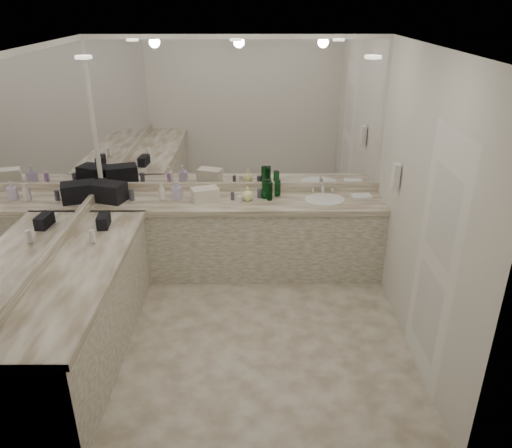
{
  "coord_description": "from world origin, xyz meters",
  "views": [
    {
      "loc": [
        0.17,
        -3.93,
        2.94
      ],
      "look_at": [
        0.19,
        0.4,
        0.97
      ],
      "focal_mm": 35.0,
      "sensor_mm": 36.0,
      "label": 1
    }
  ],
  "objects_px": {
    "sink": "(325,200)",
    "cream_cosmetic_case": "(205,194)",
    "black_toiletry_bag": "(108,192)",
    "soap_bottle_a": "(162,192)",
    "hand_towel": "(361,197)",
    "soap_bottle_c": "(247,194)",
    "soap_bottle_b": "(177,190)",
    "wall_phone": "(396,176)"
  },
  "relations": [
    {
      "from": "black_toiletry_bag",
      "to": "soap_bottle_a",
      "type": "bearing_deg",
      "value": 0.34
    },
    {
      "from": "cream_cosmetic_case",
      "to": "sink",
      "type": "bearing_deg",
      "value": -18.06
    },
    {
      "from": "sink",
      "to": "cream_cosmetic_case",
      "type": "xyz_separation_m",
      "value": [
        -1.32,
        -0.04,
        0.09
      ]
    },
    {
      "from": "wall_phone",
      "to": "black_toiletry_bag",
      "type": "relative_size",
      "value": 0.65
    },
    {
      "from": "soap_bottle_a",
      "to": "sink",
      "type": "bearing_deg",
      "value": 0.32
    },
    {
      "from": "sink",
      "to": "soap_bottle_a",
      "type": "height_order",
      "value": "soap_bottle_a"
    },
    {
      "from": "sink",
      "to": "hand_towel",
      "type": "height_order",
      "value": "hand_towel"
    },
    {
      "from": "hand_towel",
      "to": "soap_bottle_b",
      "type": "xyz_separation_m",
      "value": [
        -2.04,
        -0.02,
        0.09
      ]
    },
    {
      "from": "sink",
      "to": "soap_bottle_a",
      "type": "xyz_separation_m",
      "value": [
        -1.79,
        -0.01,
        0.1
      ]
    },
    {
      "from": "hand_towel",
      "to": "black_toiletry_bag",
      "type": "bearing_deg",
      "value": -178.94
    },
    {
      "from": "cream_cosmetic_case",
      "to": "soap_bottle_b",
      "type": "height_order",
      "value": "soap_bottle_b"
    },
    {
      "from": "hand_towel",
      "to": "soap_bottle_c",
      "type": "xyz_separation_m",
      "value": [
        -1.27,
        -0.05,
        0.06
      ]
    },
    {
      "from": "wall_phone",
      "to": "cream_cosmetic_case",
      "type": "height_order",
      "value": "wall_phone"
    },
    {
      "from": "wall_phone",
      "to": "soap_bottle_a",
      "type": "xyz_separation_m",
      "value": [
        -2.4,
        0.49,
        -0.35
      ]
    },
    {
      "from": "hand_towel",
      "to": "wall_phone",
      "type": "bearing_deg",
      "value": -70.14
    },
    {
      "from": "hand_towel",
      "to": "soap_bottle_c",
      "type": "bearing_deg",
      "value": -177.71
    },
    {
      "from": "hand_towel",
      "to": "soap_bottle_a",
      "type": "xyz_separation_m",
      "value": [
        -2.21,
        -0.05,
        0.08
      ]
    },
    {
      "from": "soap_bottle_b",
      "to": "hand_towel",
      "type": "bearing_deg",
      "value": 0.45
    },
    {
      "from": "cream_cosmetic_case",
      "to": "soap_bottle_a",
      "type": "xyz_separation_m",
      "value": [
        -0.48,
        0.03,
        0.02
      ]
    },
    {
      "from": "wall_phone",
      "to": "soap_bottle_c",
      "type": "xyz_separation_m",
      "value": [
        -1.46,
        0.49,
        -0.37
      ]
    },
    {
      "from": "soap_bottle_b",
      "to": "soap_bottle_c",
      "type": "xyz_separation_m",
      "value": [
        0.78,
        -0.03,
        -0.03
      ]
    },
    {
      "from": "soap_bottle_c",
      "to": "soap_bottle_a",
      "type": "bearing_deg",
      "value": 179.86
    },
    {
      "from": "wall_phone",
      "to": "soap_bottle_a",
      "type": "bearing_deg",
      "value": 168.46
    },
    {
      "from": "black_toiletry_bag",
      "to": "soap_bottle_b",
      "type": "xyz_separation_m",
      "value": [
        0.75,
        0.04,
        0.0
      ]
    },
    {
      "from": "soap_bottle_b",
      "to": "soap_bottle_c",
      "type": "distance_m",
      "value": 0.78
    },
    {
      "from": "cream_cosmetic_case",
      "to": "wall_phone",
      "type": "bearing_deg",
      "value": -33.27
    },
    {
      "from": "hand_towel",
      "to": "soap_bottle_a",
      "type": "height_order",
      "value": "soap_bottle_a"
    },
    {
      "from": "black_toiletry_bag",
      "to": "hand_towel",
      "type": "relative_size",
      "value": 1.69
    },
    {
      "from": "soap_bottle_b",
      "to": "black_toiletry_bag",
      "type": "bearing_deg",
      "value": -177.26
    },
    {
      "from": "sink",
      "to": "cream_cosmetic_case",
      "type": "height_order",
      "value": "cream_cosmetic_case"
    },
    {
      "from": "soap_bottle_c",
      "to": "cream_cosmetic_case",
      "type": "bearing_deg",
      "value": -176.41
    },
    {
      "from": "soap_bottle_c",
      "to": "black_toiletry_bag",
      "type": "bearing_deg",
      "value": -179.95
    },
    {
      "from": "wall_phone",
      "to": "soap_bottle_c",
      "type": "distance_m",
      "value": 1.58
    },
    {
      "from": "black_toiletry_bag",
      "to": "cream_cosmetic_case",
      "type": "xyz_separation_m",
      "value": [
        1.06,
        -0.03,
        -0.02
      ]
    },
    {
      "from": "sink",
      "to": "soap_bottle_c",
      "type": "bearing_deg",
      "value": -179.18
    },
    {
      "from": "sink",
      "to": "soap_bottle_a",
      "type": "bearing_deg",
      "value": -179.68
    },
    {
      "from": "wall_phone",
      "to": "black_toiletry_bag",
      "type": "height_order",
      "value": "wall_phone"
    },
    {
      "from": "hand_towel",
      "to": "soap_bottle_b",
      "type": "bearing_deg",
      "value": -179.55
    },
    {
      "from": "sink",
      "to": "black_toiletry_bag",
      "type": "height_order",
      "value": "black_toiletry_bag"
    },
    {
      "from": "cream_cosmetic_case",
      "to": "soap_bottle_a",
      "type": "relative_size",
      "value": 1.44
    },
    {
      "from": "hand_towel",
      "to": "soap_bottle_c",
      "type": "height_order",
      "value": "soap_bottle_c"
    },
    {
      "from": "hand_towel",
      "to": "soap_bottle_c",
      "type": "distance_m",
      "value": 1.27
    }
  ]
}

